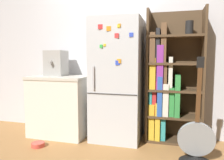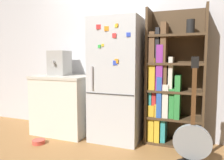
# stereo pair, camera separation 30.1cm
# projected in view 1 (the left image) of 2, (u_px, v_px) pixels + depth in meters

# --- Properties ---
(ground_plane) EXTENTS (16.00, 16.00, 0.00)m
(ground_plane) POSITION_uv_depth(u_px,v_px,m) (114.00, 143.00, 2.93)
(ground_plane) COLOR #A87542
(wall_back) EXTENTS (8.00, 0.05, 2.60)m
(wall_back) POSITION_uv_depth(u_px,v_px,m) (122.00, 47.00, 3.26)
(wall_back) COLOR silver
(wall_back) RESTS_ON ground_plane
(refrigerator) EXTENTS (0.67, 0.59, 1.67)m
(refrigerator) POSITION_uv_depth(u_px,v_px,m) (117.00, 80.00, 3.01)
(refrigerator) COLOR silver
(refrigerator) RESTS_ON ground_plane
(bookshelf) EXTENTS (0.73, 0.35, 1.77)m
(bookshelf) POSITION_uv_depth(u_px,v_px,m) (167.00, 83.00, 2.96)
(bookshelf) COLOR #4C3823
(bookshelf) RESTS_ON ground_plane
(kitchen_counter) EXTENTS (0.84, 0.64, 0.87)m
(kitchen_counter) POSITION_uv_depth(u_px,v_px,m) (61.00, 105.00, 3.26)
(kitchen_counter) COLOR silver
(kitchen_counter) RESTS_ON ground_plane
(espresso_machine) EXTENTS (0.28, 0.32, 0.37)m
(espresso_machine) POSITION_uv_depth(u_px,v_px,m) (56.00, 63.00, 3.25)
(espresso_machine) COLOR #A5A39E
(espresso_machine) RESTS_ON kitchen_counter
(guitar) EXTENTS (0.39, 0.35, 1.15)m
(guitar) POSITION_uv_depth(u_px,v_px,m) (196.00, 147.00, 2.38)
(guitar) COLOR black
(guitar) RESTS_ON ground_plane
(pet_bowl) EXTENTS (0.17, 0.17, 0.05)m
(pet_bowl) POSITION_uv_depth(u_px,v_px,m) (38.00, 144.00, 2.81)
(pet_bowl) COLOR #D84C3F
(pet_bowl) RESTS_ON ground_plane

